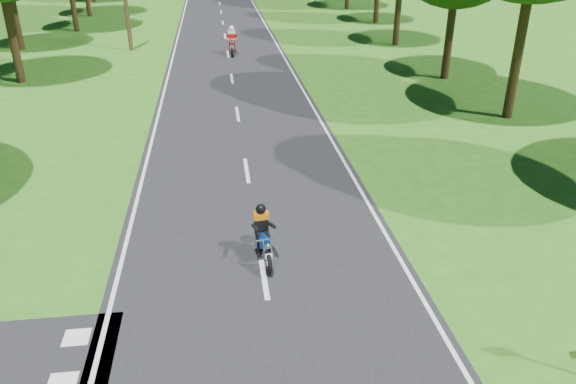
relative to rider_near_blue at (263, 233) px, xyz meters
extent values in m
plane|color=#2C6216|center=(-0.06, -2.69, -0.70)|extent=(160.00, 160.00, 0.00)
cube|color=black|center=(-0.06, 47.31, -0.69)|extent=(7.00, 140.00, 0.02)
cube|color=silver|center=(-0.06, -0.69, -0.67)|extent=(0.12, 2.00, 0.01)
cube|color=silver|center=(-0.06, 5.31, -0.67)|extent=(0.12, 2.00, 0.01)
cube|color=silver|center=(-0.06, 11.31, -0.67)|extent=(0.12, 2.00, 0.01)
cube|color=silver|center=(-0.06, 17.31, -0.67)|extent=(0.12, 2.00, 0.01)
cube|color=silver|center=(-0.06, 23.31, -0.67)|extent=(0.12, 2.00, 0.01)
cube|color=silver|center=(-0.06, 29.31, -0.67)|extent=(0.12, 2.00, 0.01)
cube|color=silver|center=(-0.06, 35.31, -0.67)|extent=(0.12, 2.00, 0.01)
cube|color=silver|center=(-0.06, 41.31, -0.67)|extent=(0.12, 2.00, 0.01)
cube|color=silver|center=(-0.06, 47.31, -0.67)|extent=(0.12, 2.00, 0.01)
cube|color=silver|center=(-3.36, 47.31, -0.67)|extent=(0.10, 140.00, 0.01)
cube|color=silver|center=(3.24, 47.31, -0.67)|extent=(0.10, 140.00, 0.01)
cube|color=silver|center=(-3.86, -3.59, -0.67)|extent=(0.50, 0.50, 0.01)
cube|color=silver|center=(-3.86, -2.39, -0.67)|extent=(0.50, 0.50, 0.01)
cylinder|color=black|center=(-10.63, 18.07, 1.26)|extent=(0.40, 0.40, 3.91)
cylinder|color=black|center=(-12.99, 26.50, 1.20)|extent=(0.40, 0.40, 3.79)
cylinder|color=black|center=(-10.88, 32.91, 1.46)|extent=(0.40, 0.40, 4.32)
cylinder|color=black|center=(11.01, 9.51, 1.58)|extent=(0.40, 0.40, 4.56)
cylinder|color=black|center=(10.87, 16.01, 1.05)|extent=(0.40, 0.40, 3.49)
cylinder|color=black|center=(11.01, 24.89, 1.15)|extent=(0.40, 0.40, 3.69)
camera|label=1|loc=(-0.90, -11.43, 6.59)|focal=35.00mm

